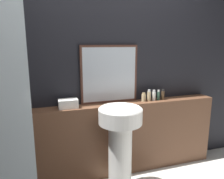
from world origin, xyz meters
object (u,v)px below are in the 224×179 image
at_px(mirror, 109,74).
at_px(hand_soap_bottle, 163,95).
at_px(shampoo_bottle, 144,97).
at_px(lotion_bottle, 154,96).
at_px(pedestal_sink, 120,141).
at_px(conditioner_bottle, 149,96).
at_px(towel_stack, 68,104).
at_px(body_wash_bottle, 158,95).

height_order(mirror, hand_soap_bottle, mirror).
relative_size(shampoo_bottle, lotion_bottle, 0.80).
bearing_deg(shampoo_bottle, lotion_bottle, 0.00).
xyz_separation_m(pedestal_sink, lotion_bottle, (0.57, 0.38, 0.35)).
xyz_separation_m(pedestal_sink, shampoo_bottle, (0.43, 0.38, 0.34)).
bearing_deg(conditioner_bottle, mirror, 170.18).
bearing_deg(conditioner_bottle, shampoo_bottle, 180.00).
height_order(shampoo_bottle, conditioner_bottle, conditioner_bottle).
xyz_separation_m(mirror, hand_soap_bottle, (0.67, -0.08, -0.27)).
bearing_deg(hand_soap_bottle, mirror, 172.95).
bearing_deg(towel_stack, hand_soap_bottle, 0.00).
distance_m(shampoo_bottle, hand_soap_bottle, 0.26).
bearing_deg(shampoo_bottle, towel_stack, 180.00).
xyz_separation_m(towel_stack, conditioner_bottle, (0.97, -0.00, 0.02)).
bearing_deg(shampoo_bottle, body_wash_bottle, -0.00).
xyz_separation_m(pedestal_sink, body_wash_bottle, (0.64, 0.38, 0.35)).
xyz_separation_m(shampoo_bottle, lotion_bottle, (0.14, 0.00, 0.01)).
distance_m(shampoo_bottle, body_wash_bottle, 0.20).
relative_size(conditioner_bottle, body_wash_bottle, 1.10).
relative_size(mirror, conditioner_bottle, 4.83).
relative_size(towel_stack, conditioner_bottle, 1.48).
bearing_deg(towel_stack, pedestal_sink, -38.82).
relative_size(shampoo_bottle, body_wash_bottle, 0.83).
bearing_deg(body_wash_bottle, towel_stack, 180.00).
bearing_deg(body_wash_bottle, conditioner_bottle, 180.00).
xyz_separation_m(towel_stack, shampoo_bottle, (0.90, 0.00, 0.00)).
bearing_deg(pedestal_sink, lotion_bottle, 33.32).
distance_m(pedestal_sink, mirror, 0.78).
distance_m(towel_stack, body_wash_bottle, 1.10).
height_order(body_wash_bottle, hand_soap_bottle, hand_soap_bottle).
bearing_deg(towel_stack, body_wash_bottle, -0.00).
height_order(towel_stack, conditioner_bottle, conditioner_bottle).
relative_size(conditioner_bottle, hand_soap_bottle, 1.07).
relative_size(towel_stack, hand_soap_bottle, 1.58).
xyz_separation_m(mirror, body_wash_bottle, (0.61, -0.08, -0.28)).
distance_m(conditioner_bottle, body_wash_bottle, 0.13).
relative_size(pedestal_sink, shampoo_bottle, 8.95).
distance_m(towel_stack, lotion_bottle, 1.04).
height_order(conditioner_bottle, lotion_bottle, conditioner_bottle).
xyz_separation_m(shampoo_bottle, body_wash_bottle, (0.20, -0.00, 0.01)).
xyz_separation_m(pedestal_sink, mirror, (0.03, 0.46, 0.62)).
bearing_deg(lotion_bottle, towel_stack, 180.00).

